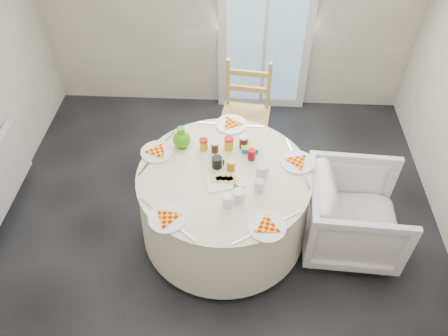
{
  "coord_description": "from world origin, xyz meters",
  "views": [
    {
      "loc": [
        0.18,
        -2.31,
        3.19
      ],
      "look_at": [
        0.06,
        0.05,
        0.8
      ],
      "focal_mm": 35.0,
      "sensor_mm": 36.0,
      "label": 1
    }
  ],
  "objects_px": {
    "wooden_chair": "(245,120)",
    "green_pitcher": "(181,134)",
    "armchair": "(355,212)",
    "table": "(224,204)"
  },
  "relations": [
    {
      "from": "table",
      "to": "armchair",
      "type": "xyz_separation_m",
      "value": [
        1.08,
        -0.05,
        0.02
      ]
    },
    {
      "from": "table",
      "to": "green_pitcher",
      "type": "height_order",
      "value": "green_pitcher"
    },
    {
      "from": "wooden_chair",
      "to": "green_pitcher",
      "type": "distance_m",
      "value": 0.95
    },
    {
      "from": "table",
      "to": "green_pitcher",
      "type": "bearing_deg",
      "value": 140.02
    },
    {
      "from": "wooden_chair",
      "to": "armchair",
      "type": "xyz_separation_m",
      "value": [
        0.92,
        -1.05,
        -0.08
      ]
    },
    {
      "from": "table",
      "to": "armchair",
      "type": "height_order",
      "value": "armchair"
    },
    {
      "from": "wooden_chair",
      "to": "armchair",
      "type": "bearing_deg",
      "value": -41.88
    },
    {
      "from": "wooden_chair",
      "to": "green_pitcher",
      "type": "relative_size",
      "value": 5.39
    },
    {
      "from": "table",
      "to": "armchair",
      "type": "relative_size",
      "value": 1.78
    },
    {
      "from": "armchair",
      "to": "green_pitcher",
      "type": "height_order",
      "value": "green_pitcher"
    }
  ]
}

